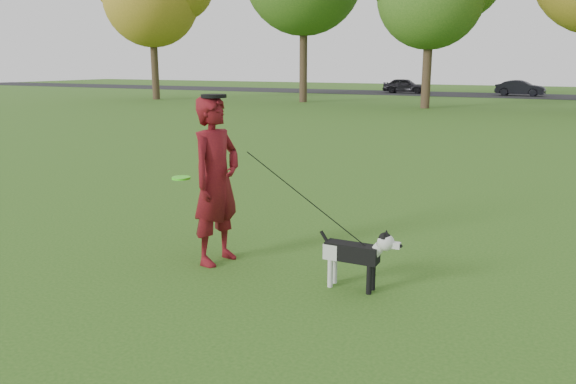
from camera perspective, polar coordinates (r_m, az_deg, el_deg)
The scene contains 7 objects.
ground at distance 6.66m, azimuth -2.04°, elevation -8.42°, with size 120.00×120.00×0.00m, color #285116.
road at distance 45.61m, azimuth 22.81°, elevation 8.98°, with size 120.00×7.00×0.02m, color black.
man at distance 6.87m, azimuth -7.31°, elevation 1.15°, with size 0.75×0.49×2.06m, color #520B15.
dog at distance 6.15m, azimuth 7.15°, elevation -6.04°, with size 0.94×0.19×0.71m.
car_left at distance 47.02m, azimuth 11.80°, elevation 10.54°, with size 1.39×3.47×1.18m, color black.
car_mid at distance 45.60m, azimuth 22.53°, elevation 9.73°, with size 1.20×3.44×1.13m, color black.
man_held_items at distance 6.30m, azimuth 0.02°, elevation 0.76°, with size 2.56×0.37×1.59m.
Camera 1 is at (2.95, -5.45, 2.43)m, focal length 35.00 mm.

